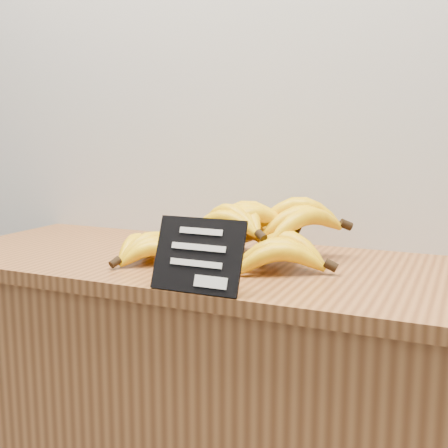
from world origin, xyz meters
TOP-DOWN VIEW (x-y plane):
  - counter_top at (-0.02, 2.75)m, footprint 1.41×0.54m
  - chalkboard_sign at (0.02, 2.51)m, footprint 0.17×0.06m
  - banana_pile at (-0.01, 2.76)m, footprint 0.52×0.38m

SIDE VIEW (x-z plane):
  - counter_top at x=-0.02m, z-range 0.90..0.93m
  - banana_pile at x=-0.01m, z-range 0.93..1.05m
  - chalkboard_sign at x=0.02m, z-range 0.93..1.06m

